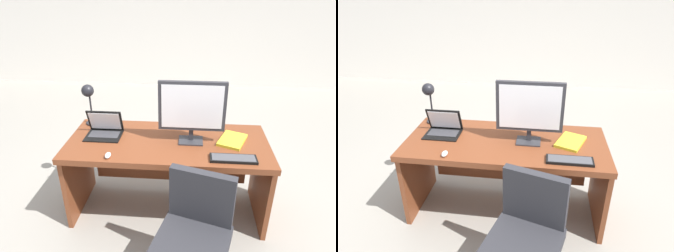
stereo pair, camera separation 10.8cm
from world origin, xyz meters
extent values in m
plane|color=gray|center=(0.00, 1.50, 0.00)|extent=(12.00, 12.00, 0.00)
cube|color=silver|center=(0.00, 3.80, 1.40)|extent=(10.00, 0.10, 2.80)
cube|color=brown|center=(0.00, 0.00, 0.71)|extent=(1.68, 0.73, 0.05)
cube|color=brown|center=(-0.82, 0.00, 0.34)|extent=(0.04, 0.64, 0.68)
cube|color=brown|center=(0.82, 0.00, 0.34)|extent=(0.04, 0.64, 0.68)
cube|color=brown|center=(0.00, 0.27, 0.38)|extent=(1.48, 0.02, 0.48)
cube|color=#2D2D33|center=(0.19, 0.01, 0.74)|extent=(0.20, 0.16, 0.01)
cube|color=#2D2D33|center=(0.19, 0.02, 0.79)|extent=(0.04, 0.02, 0.10)
cube|color=#2D2D33|center=(0.19, 0.01, 1.05)|extent=(0.54, 0.04, 0.41)
cube|color=white|center=(0.19, -0.01, 1.05)|extent=(0.48, 0.00, 0.36)
cube|color=black|center=(-0.56, 0.03, 0.74)|extent=(0.30, 0.23, 0.01)
cube|color=#38383D|center=(-0.56, 0.05, 0.74)|extent=(0.26, 0.13, 0.00)
cube|color=black|center=(-0.56, 0.11, 0.85)|extent=(0.30, 0.08, 0.21)
cube|color=white|center=(-0.56, 0.10, 0.84)|extent=(0.27, 0.06, 0.17)
cube|color=black|center=(0.51, -0.25, 0.74)|extent=(0.35, 0.12, 0.02)
cube|color=#47474C|center=(0.51, -0.25, 0.75)|extent=(0.32, 0.10, 0.00)
ellipsoid|color=silver|center=(-0.43, -0.29, 0.75)|extent=(0.04, 0.08, 0.03)
cylinder|color=black|center=(-0.73, 0.27, 0.74)|extent=(0.12, 0.12, 0.01)
cylinder|color=black|center=(-0.73, 0.27, 0.89)|extent=(0.02, 0.02, 0.28)
sphere|color=black|center=(-0.73, 0.24, 1.07)|extent=(0.11, 0.11, 0.11)
cube|color=yellow|center=(0.54, 0.04, 0.74)|extent=(0.28, 0.33, 0.02)
cube|color=#2D2D33|center=(0.21, -0.80, 0.42)|extent=(0.57, 0.57, 0.08)
cube|color=#2D2D33|center=(0.28, -0.59, 0.65)|extent=(0.44, 0.18, 0.39)
camera|label=1|loc=(0.18, -2.12, 1.92)|focal=31.04mm
camera|label=2|loc=(0.29, -2.11, 1.92)|focal=31.04mm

